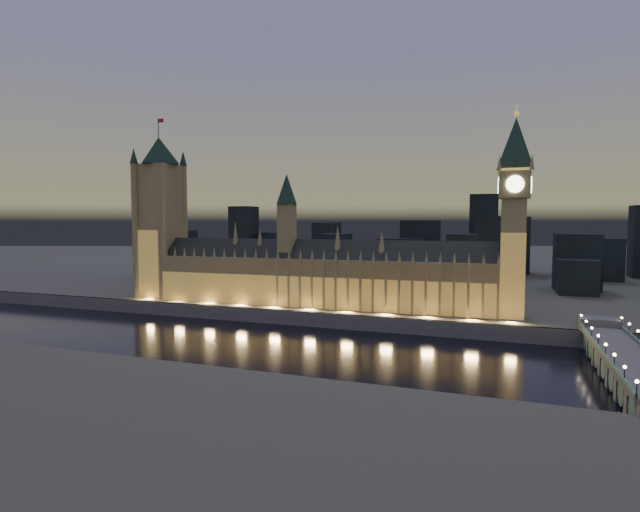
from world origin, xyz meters
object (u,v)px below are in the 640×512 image
(victoria_tower, at_px, (160,209))
(elizabeth_tower, at_px, (514,200))
(palace_of_westminster, at_px, (317,275))
(westminster_bridge, at_px, (622,362))

(victoria_tower, distance_m, elizabeth_tower, 218.02)
(victoria_tower, height_order, elizabeth_tower, victoria_tower)
(victoria_tower, bearing_deg, elizabeth_tower, 0.00)
(elizabeth_tower, bearing_deg, victoria_tower, -180.00)
(palace_of_westminster, height_order, victoria_tower, victoria_tower)
(victoria_tower, height_order, westminster_bridge, victoria_tower)
(palace_of_westminster, xyz_separation_m, elizabeth_tower, (107.61, 0.19, 42.25))
(palace_of_westminster, bearing_deg, elizabeth_tower, 0.10)
(elizabeth_tower, distance_m, westminster_bridge, 97.97)
(palace_of_westminster, xyz_separation_m, westminster_bridge, (145.05, -65.19, -20.38))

